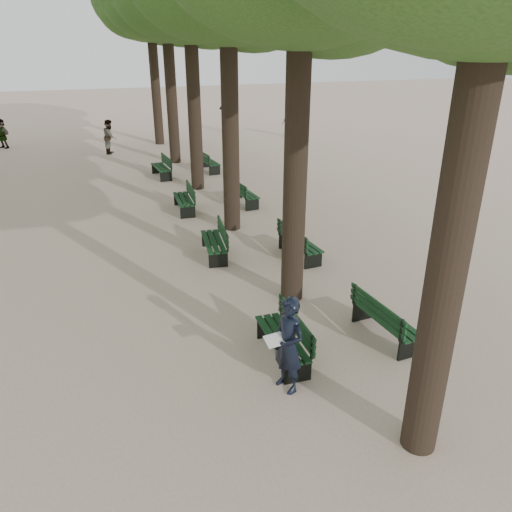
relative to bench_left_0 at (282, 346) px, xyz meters
name	(u,v)px	position (x,y,z in m)	size (l,w,h in m)	color
ground	(279,385)	(-0.37, -0.76, -0.27)	(120.00, 120.00, 0.00)	#C6AC96
bench_left_0	(282,346)	(0.00, 0.00, 0.00)	(0.61, 1.81, 0.92)	black
bench_left_1	(214,247)	(0.00, 5.22, 0.00)	(0.77, 1.85, 0.92)	black
bench_left_2	(184,204)	(0.00, 9.46, 0.00)	(0.65, 1.82, 0.92)	black
bench_left_3	(161,171)	(0.00, 14.50, 0.00)	(0.71, 1.84, 0.92)	black
bench_right_0	(385,326)	(2.27, -0.02, 0.00)	(0.70, 1.84, 0.92)	black
bench_right_1	(300,248)	(2.27, 4.36, 0.00)	(0.71, 1.84, 0.92)	black
bench_right_2	(244,197)	(2.27, 9.54, 0.00)	(0.73, 1.84, 0.92)	black
bench_right_3	(209,165)	(2.27, 14.89, 0.00)	(0.74, 1.85, 0.92)	black
man_with_map	(288,345)	(-0.25, -0.87, 0.62)	(0.73, 0.80, 1.79)	black
pedestrian_a	(110,137)	(-1.74, 20.39, 0.62)	(0.86, 0.36, 1.78)	#262628
pedestrian_b	(224,118)	(5.91, 25.33, 0.55)	(1.06, 0.33, 1.64)	#262628
pedestrian_c	(290,123)	(9.25, 21.91, 0.56)	(0.98, 0.33, 1.67)	#262628
pedestrian_e	(2,133)	(-7.38, 23.86, 0.54)	(1.51, 0.33, 1.63)	#262628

